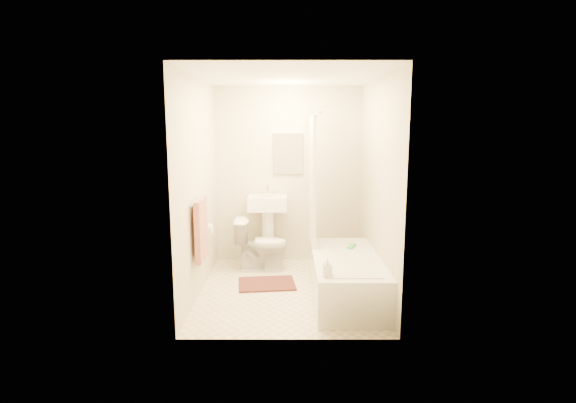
{
  "coord_description": "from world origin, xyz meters",
  "views": [
    {
      "loc": [
        0.01,
        -4.94,
        1.89
      ],
      "look_at": [
        0.0,
        0.25,
        1.0
      ],
      "focal_mm": 28.0,
      "sensor_mm": 36.0,
      "label": 1
    }
  ],
  "objects_px": {
    "toilet": "(261,245)",
    "bath_mat": "(267,284)",
    "sink": "(268,227)",
    "bathtub": "(346,277)",
    "soap_bottle": "(328,268)"
  },
  "relations": [
    {
      "from": "bathtub",
      "to": "bath_mat",
      "type": "height_order",
      "value": "bathtub"
    },
    {
      "from": "toilet",
      "to": "bath_mat",
      "type": "relative_size",
      "value": 1.03
    },
    {
      "from": "soap_bottle",
      "to": "bathtub",
      "type": "bearing_deg",
      "value": 67.78
    },
    {
      "from": "bathtub",
      "to": "soap_bottle",
      "type": "xyz_separation_m",
      "value": [
        -0.26,
        -0.64,
        0.32
      ]
    },
    {
      "from": "sink",
      "to": "soap_bottle",
      "type": "distance_m",
      "value": 2.01
    },
    {
      "from": "bath_mat",
      "to": "sink",
      "type": "bearing_deg",
      "value": 91.63
    },
    {
      "from": "toilet",
      "to": "bath_mat",
      "type": "height_order",
      "value": "toilet"
    },
    {
      "from": "soap_bottle",
      "to": "sink",
      "type": "bearing_deg",
      "value": 109.09
    },
    {
      "from": "toilet",
      "to": "bathtub",
      "type": "distance_m",
      "value": 1.38
    },
    {
      "from": "sink",
      "to": "bathtub",
      "type": "bearing_deg",
      "value": -54.34
    },
    {
      "from": "toilet",
      "to": "soap_bottle",
      "type": "distance_m",
      "value": 1.77
    },
    {
      "from": "sink",
      "to": "soap_bottle",
      "type": "relative_size",
      "value": 5.93
    },
    {
      "from": "sink",
      "to": "bathtub",
      "type": "xyz_separation_m",
      "value": [
        0.92,
        -1.26,
        -0.28
      ]
    },
    {
      "from": "sink",
      "to": "bath_mat",
      "type": "bearing_deg",
      "value": -88.8
    },
    {
      "from": "sink",
      "to": "bath_mat",
      "type": "height_order",
      "value": "sink"
    }
  ]
}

